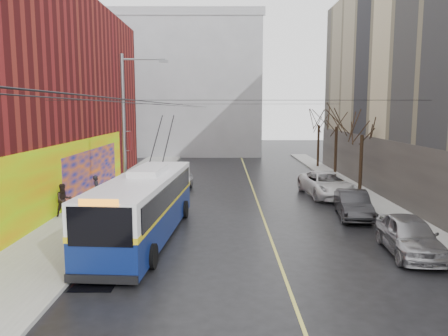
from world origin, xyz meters
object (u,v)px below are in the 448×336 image
Objects in this scene: tree_mid at (337,118)px; parked_car_a at (409,235)px; following_car at (178,181)px; pedestrian_b at (64,200)px; pedestrian_c at (109,197)px; parked_car_c at (327,184)px; parked_car_b at (353,204)px; tree_far at (319,117)px; trolleybus at (144,205)px; pedestrian_a at (97,189)px; tree_near at (363,124)px; streetlight_pole at (127,130)px.

tree_mid is 1.41× the size of parked_car_a.
following_car is (-13.07, -5.68, -4.53)m from tree_mid.
parked_car_a is (-2.00, -20.02, -4.45)m from tree_mid.
pedestrian_c is (2.16, 1.33, -0.12)m from pedestrian_b.
parked_car_a is 18.12m from following_car.
parked_car_a is at bearing -95.70° from tree_mid.
parked_car_c is 10.73m from following_car.
parked_car_b is 5.92m from parked_car_c.
trolleybus is (-13.38, -24.73, -3.58)m from tree_far.
pedestrian_b is (-0.88, -3.22, 0.01)m from pedestrian_a.
pedestrian_a reaches higher than pedestrian_c.
pedestrian_a is (-4.51, -5.22, 0.32)m from following_car.
trolleybus is at bearing -141.29° from tree_near.
pedestrian_b is at bearing -172.02° from parked_car_b.
tree_far is at bearing 10.30° from pedestrian_b.
following_car is at bearing 92.58° from trolleybus.
pedestrian_a reaches higher than following_car.
parked_car_c is 3.40× the size of pedestrian_a.
following_car is at bearing 74.25° from streetlight_pole.
pedestrian_b is at bearing 164.94° from parked_car_a.
streetlight_pole is 6.01m from trolleybus.
tree_near is 13.82m from parked_car_a.
tree_near is 18.44m from pedestrian_a.
tree_mid is 0.56× the size of trolleybus.
trolleybus is (-13.38, -17.73, -3.69)m from tree_mid.
tree_far is (0.00, 7.00, -0.11)m from tree_mid.
trolleybus reaches higher than parked_car_b.
pedestrian_b is (-18.46, -21.12, -4.09)m from tree_far.
tree_mid is 9.41m from parked_car_c.
trolleybus is at bearing 166.86° from pedestrian_c.
trolleybus is 11.59m from parked_car_b.
streetlight_pole reaches higher than parked_car_a.
following_car is (-13.07, -12.68, -4.42)m from tree_far.
pedestrian_a is (-17.58, -17.90, -4.10)m from tree_far.
tree_far is 18.74m from following_car.
following_car is at bearing 18.90° from pedestrian_b.
streetlight_pole reaches higher than trolleybus.
tree_far is 1.09× the size of parked_car_c.
streetlight_pole is 5.00× the size of pedestrian_b.
parked_car_b is at bearing -138.00° from pedestrian_c.
pedestrian_a is (-4.20, 6.83, -0.53)m from trolleybus.
parked_car_a is (13.14, -7.02, -4.04)m from streetlight_pole.
tree_near is 0.96× the size of tree_mid.
parked_car_a is 2.62× the size of pedestrian_b.
pedestrian_c is (-13.80, 1.03, 0.19)m from parked_car_b.
parked_car_b is (10.88, 3.90, -0.83)m from trolleybus.
pedestrian_a is at bearing -174.27° from parked_car_c.
trolleybus is 6.25m from pedestrian_b.
pedestrian_a is at bearing 36.22° from pedestrian_b.
tree_far reaches higher than following_car.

